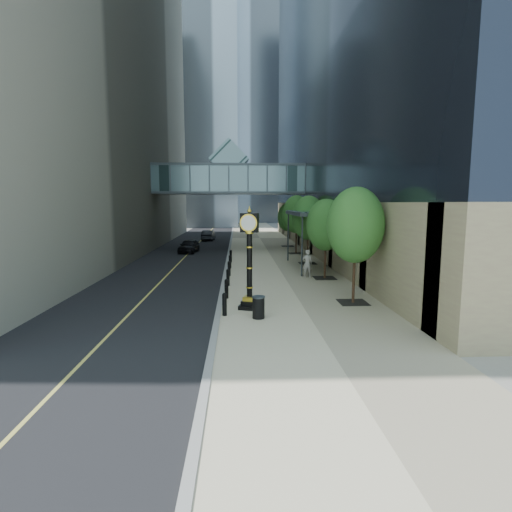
{
  "coord_description": "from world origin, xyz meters",
  "views": [
    {
      "loc": [
        -2.1,
        -16.08,
        4.97
      ],
      "look_at": [
        -1.11,
        5.54,
        2.09
      ],
      "focal_mm": 28.0,
      "sensor_mm": 36.0,
      "label": 1
    }
  ],
  "objects_px": {
    "street_clock": "(249,266)",
    "pedestrian": "(307,264)",
    "car_far": "(208,235)",
    "trash_bin": "(258,308)",
    "car_near": "(189,246)"
  },
  "relations": [
    {
      "from": "trash_bin",
      "to": "car_near",
      "type": "bearing_deg",
      "value": 103.81
    },
    {
      "from": "car_near",
      "to": "car_far",
      "type": "relative_size",
      "value": 0.97
    },
    {
      "from": "pedestrian",
      "to": "street_clock",
      "type": "bearing_deg",
      "value": 61.08
    },
    {
      "from": "pedestrian",
      "to": "car_far",
      "type": "distance_m",
      "value": 28.58
    },
    {
      "from": "pedestrian",
      "to": "car_far",
      "type": "relative_size",
      "value": 0.45
    },
    {
      "from": "trash_bin",
      "to": "car_far",
      "type": "bearing_deg",
      "value": 97.42
    },
    {
      "from": "car_far",
      "to": "pedestrian",
      "type": "bearing_deg",
      "value": 111.11
    },
    {
      "from": "street_clock",
      "to": "trash_bin",
      "type": "xyz_separation_m",
      "value": [
        0.33,
        -1.61,
        -1.56
      ]
    },
    {
      "from": "street_clock",
      "to": "car_far",
      "type": "relative_size",
      "value": 1.14
    },
    {
      "from": "trash_bin",
      "to": "car_near",
      "type": "relative_size",
      "value": 0.23
    },
    {
      "from": "pedestrian",
      "to": "trash_bin",
      "type": "bearing_deg",
      "value": 67.04
    },
    {
      "from": "car_far",
      "to": "car_near",
      "type": "bearing_deg",
      "value": 89.4
    },
    {
      "from": "street_clock",
      "to": "pedestrian",
      "type": "bearing_deg",
      "value": 79.86
    },
    {
      "from": "street_clock",
      "to": "trash_bin",
      "type": "bearing_deg",
      "value": -60.63
    },
    {
      "from": "pedestrian",
      "to": "car_near",
      "type": "height_order",
      "value": "pedestrian"
    }
  ]
}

